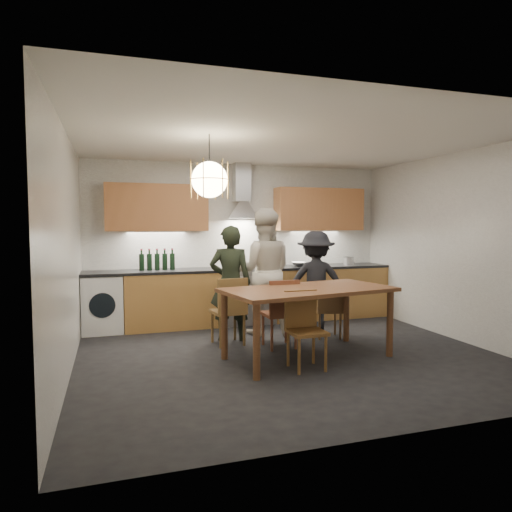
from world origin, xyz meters
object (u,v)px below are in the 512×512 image
object	(u,v)px
chair_front	(304,324)
person_left	(230,283)
person_mid	(263,272)
stock_pot	(348,261)
chair_back_left	(230,307)
mixing_bowl	(300,264)
dining_table	(308,296)
person_right	(316,281)
wine_bottles	(157,260)

from	to	relation	value
chair_front	person_left	xyz separation A→B (m)	(-0.48, 1.42, 0.30)
person_mid	stock_pot	size ratio (longest dim) A/B	10.21
chair_back_left	mixing_bowl	bearing A→B (deg)	-147.05
dining_table	person_mid	distance (m)	1.34
dining_table	person_right	world-z (taller)	person_right
wine_bottles	chair_front	bearing A→B (deg)	-60.92
dining_table	chair_back_left	distance (m)	1.14
person_right	stock_pot	distance (m)	1.45
person_left	person_right	size ratio (longest dim) A/B	1.06
person_left	wine_bottles	xyz separation A→B (m)	(-0.89, 1.05, 0.27)
chair_back_left	person_left	bearing A→B (deg)	-111.84
person_right	stock_pot	size ratio (longest dim) A/B	8.37
person_left	person_mid	size ratio (longest dim) A/B	0.87
chair_front	dining_table	bearing A→B (deg)	58.40
chair_back_left	wine_bottles	size ratio (longest dim) A/B	1.67
dining_table	mixing_bowl	world-z (taller)	mixing_bowl
person_left	person_right	bearing A→B (deg)	-156.40
dining_table	mixing_bowl	bearing A→B (deg)	59.53
chair_back_left	stock_pot	world-z (taller)	stock_pot
chair_back_left	person_left	distance (m)	0.41
person_mid	stock_pot	distance (m)	2.06
wine_bottles	person_mid	bearing A→B (deg)	-30.32
chair_back_left	person_right	xyz separation A→B (m)	(1.42, 0.41, 0.23)
chair_front	mixing_bowl	world-z (taller)	mixing_bowl
dining_table	person_right	xyz separation A→B (m)	(0.67, 1.23, 0.00)
person_left	stock_pot	bearing A→B (deg)	-137.49
chair_front	mixing_bowl	xyz separation A→B (m)	(0.97, 2.40, 0.45)
person_left	stock_pot	world-z (taller)	person_left
stock_pot	wine_bottles	size ratio (longest dim) A/B	0.33
chair_front	mixing_bowl	distance (m)	2.63
dining_table	stock_pot	size ratio (longest dim) A/B	11.97
dining_table	chair_front	distance (m)	0.45
chair_back_left	chair_front	bearing A→B (deg)	109.69
person_right	stock_pot	world-z (taller)	person_right
stock_pot	wine_bottles	distance (m)	3.31
chair_back_left	person_left	size ratio (longest dim) A/B	0.57
person_mid	stock_pot	bearing A→B (deg)	-139.27
person_mid	wine_bottles	distance (m)	1.67
person_right	stock_pot	bearing A→B (deg)	-119.18
person_mid	mixing_bowl	bearing A→B (deg)	-123.43
chair_back_left	chair_front	xyz separation A→B (m)	(0.56, -1.13, -0.03)
chair_back_left	stock_pot	bearing A→B (deg)	-158.23
chair_back_left	person_left	xyz separation A→B (m)	(0.08, 0.29, 0.28)
mixing_bowl	stock_pot	xyz separation A→B (m)	(0.96, 0.08, 0.03)
wine_bottles	person_right	bearing A→B (deg)	-22.70
person_left	mixing_bowl	distance (m)	1.76
chair_front	chair_back_left	bearing A→B (deg)	116.36
chair_front	wine_bottles	world-z (taller)	wine_bottles
person_right	wine_bottles	distance (m)	2.45
chair_back_left	wine_bottles	xyz separation A→B (m)	(-0.81, 1.34, 0.55)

